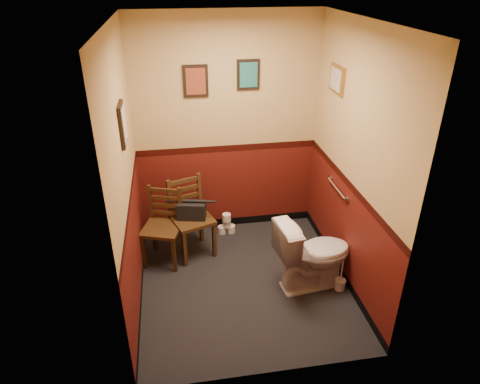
% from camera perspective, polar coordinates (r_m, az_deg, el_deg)
% --- Properties ---
extents(floor, '(2.20, 2.40, 0.00)m').
position_cam_1_polar(floor, '(4.82, 0.50, -11.95)').
color(floor, black).
rests_on(floor, ground).
extents(ceiling, '(2.20, 2.40, 0.00)m').
position_cam_1_polar(ceiling, '(3.72, 0.68, 21.87)').
color(ceiling, silver).
rests_on(ceiling, ground).
extents(wall_back, '(2.20, 0.00, 2.70)m').
position_cam_1_polar(wall_back, '(5.19, -1.73, 8.30)').
color(wall_back, '#52140E').
rests_on(wall_back, ground).
extents(wall_front, '(2.20, 0.00, 2.70)m').
position_cam_1_polar(wall_front, '(3.07, 4.46, -6.77)').
color(wall_front, '#52140E').
rests_on(wall_front, ground).
extents(wall_left, '(0.00, 2.40, 2.70)m').
position_cam_1_polar(wall_left, '(4.06, -14.90, 1.54)').
color(wall_left, '#52140E').
rests_on(wall_left, ground).
extents(wall_right, '(0.00, 2.40, 2.70)m').
position_cam_1_polar(wall_right, '(4.40, 14.86, 3.62)').
color(wall_right, '#52140E').
rests_on(wall_right, ground).
extents(grab_bar, '(0.05, 0.56, 0.06)m').
position_cam_1_polar(grab_bar, '(4.76, 12.80, 0.45)').
color(grab_bar, silver).
rests_on(grab_bar, wall_right).
extents(framed_print_back_a, '(0.28, 0.04, 0.36)m').
position_cam_1_polar(framed_print_back_a, '(4.96, -5.94, 14.49)').
color(framed_print_back_a, black).
rests_on(framed_print_back_a, wall_back).
extents(framed_print_back_b, '(0.26, 0.04, 0.34)m').
position_cam_1_polar(framed_print_back_b, '(5.02, 1.12, 15.38)').
color(framed_print_back_b, black).
rests_on(framed_print_back_b, wall_back).
extents(framed_print_left, '(0.04, 0.30, 0.38)m').
position_cam_1_polar(framed_print_left, '(3.97, -15.38, 8.68)').
color(framed_print_left, black).
rests_on(framed_print_left, wall_left).
extents(framed_print_right, '(0.04, 0.34, 0.28)m').
position_cam_1_polar(framed_print_right, '(4.70, 12.80, 14.45)').
color(framed_print_right, olive).
rests_on(framed_print_right, wall_right).
extents(toilet, '(0.87, 0.56, 0.80)m').
position_cam_1_polar(toilet, '(4.62, 9.74, -8.15)').
color(toilet, white).
rests_on(toilet, floor).
extents(toilet_brush, '(0.12, 0.12, 0.42)m').
position_cam_1_polar(toilet_brush, '(4.82, 13.20, -11.79)').
color(toilet_brush, silver).
rests_on(toilet_brush, floor).
extents(chair_left, '(0.53, 0.53, 0.89)m').
position_cam_1_polar(chair_left, '(4.99, -10.20, -4.55)').
color(chair_left, '#513418').
rests_on(chair_left, floor).
extents(chair_right, '(0.56, 0.56, 0.94)m').
position_cam_1_polar(chair_right, '(5.07, -6.58, -3.41)').
color(chair_right, '#513418').
rests_on(chair_right, floor).
extents(handbag, '(0.35, 0.23, 0.24)m').
position_cam_1_polar(handbag, '(4.97, -6.46, -2.43)').
color(handbag, black).
rests_on(handbag, chair_right).
extents(tp_stack, '(0.22, 0.14, 0.29)m').
position_cam_1_polar(tp_stack, '(5.56, -1.80, -4.39)').
color(tp_stack, silver).
rests_on(tp_stack, floor).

